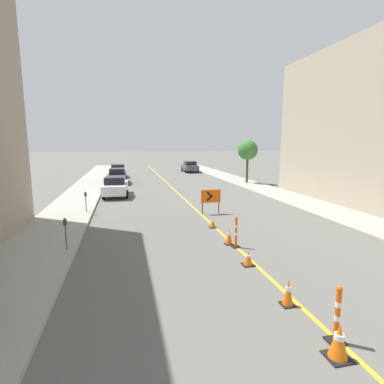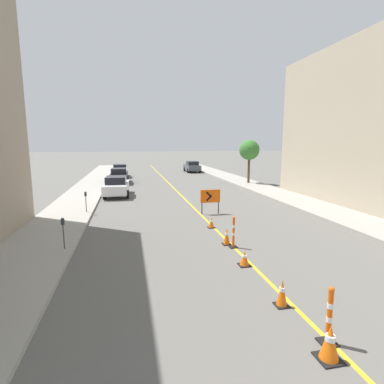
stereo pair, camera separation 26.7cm
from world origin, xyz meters
name	(u,v)px [view 2 (the right image)]	position (x,y,z in m)	size (l,w,h in m)	color
lane_stripe	(173,187)	(0.00, 29.07, 0.00)	(0.12, 58.14, 0.01)	gold
sidewalk_left	(87,189)	(-7.83, 29.07, 0.07)	(3.04, 58.14, 0.15)	#9E998E
sidewalk_right	(250,184)	(7.83, 29.07, 0.07)	(3.04, 58.14, 0.15)	#9E998E
traffic_cone_second	(330,343)	(-0.37, 5.68, 0.36)	(0.47, 0.47, 0.73)	black
traffic_cone_third	(282,293)	(-0.30, 7.67, 0.36)	(0.35, 0.35, 0.72)	black
traffic_cone_fourth	(245,258)	(-0.27, 10.34, 0.26)	(0.40, 0.40, 0.54)	black
traffic_cone_fifth	(227,237)	(-0.18, 12.56, 0.35)	(0.34, 0.34, 0.70)	black
traffic_cone_farthest	(211,223)	(-0.13, 15.11, 0.26)	(0.35, 0.35, 0.53)	black
delineator_post_front	(329,319)	(-0.08, 6.11, 0.56)	(0.36, 0.36, 1.29)	black
delineator_post_rear	(233,234)	(-0.03, 12.16, 0.57)	(0.32, 0.32, 1.30)	black
arrow_barricade_primary	(210,197)	(0.60, 17.98, 1.03)	(1.20, 0.09, 1.47)	#EF560C
parked_car_curb_near	(116,186)	(-5.11, 25.51, 0.80)	(2.01, 4.39, 1.59)	silver
parked_car_curb_mid	(119,176)	(-5.11, 33.38, 0.80)	(1.94, 4.31, 1.59)	black
parked_car_curb_far	(120,171)	(-5.18, 39.39, 0.80)	(1.99, 4.37, 1.59)	silver
parked_car_opposite_side	(192,167)	(4.96, 43.73, 0.80)	(1.93, 4.30, 1.59)	#474C51
parking_meter_near_curb	(63,227)	(-6.66, 12.99, 1.03)	(0.12, 0.11, 1.25)	#4C4C51
parking_meter_far_curb	(86,197)	(-6.66, 19.43, 1.03)	(0.12, 0.11, 1.24)	#4C4C51
street_tree_right_near	(249,150)	(7.98, 29.88, 3.48)	(2.04, 2.04, 4.38)	#4C3823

